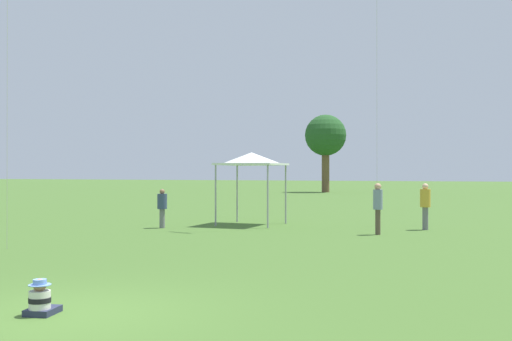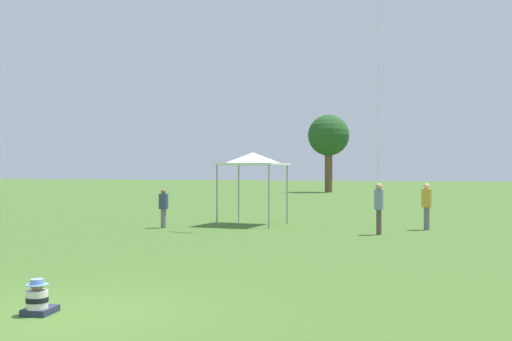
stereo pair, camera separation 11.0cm
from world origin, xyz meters
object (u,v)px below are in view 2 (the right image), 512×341
(seated_toddler, at_px, (38,300))
(canopy_tent, at_px, (253,159))
(person_standing_1, at_px, (163,205))
(distant_tree_0, at_px, (329,136))
(person_standing_0, at_px, (379,204))
(person_standing_2, at_px, (427,202))

(seated_toddler, distance_m, canopy_tent, 16.40)
(person_standing_1, bearing_deg, seated_toddler, -143.71)
(person_standing_1, height_order, distant_tree_0, distant_tree_0)
(person_standing_0, height_order, person_standing_2, person_standing_0)
(person_standing_0, distance_m, person_standing_2, 2.82)
(distant_tree_0, bearing_deg, seated_toddler, -78.86)
(canopy_tent, height_order, distant_tree_0, distant_tree_0)
(seated_toddler, height_order, person_standing_2, person_standing_2)
(person_standing_1, height_order, person_standing_2, person_standing_2)
(person_standing_1, relative_size, distant_tree_0, 0.18)
(canopy_tent, bearing_deg, person_standing_2, 3.91)
(person_standing_1, xyz_separation_m, canopy_tent, (2.75, 2.64, 1.85))
(person_standing_0, relative_size, person_standing_2, 1.02)
(person_standing_0, distance_m, canopy_tent, 6.23)
(seated_toddler, distance_m, person_standing_0, 14.19)
(person_standing_0, bearing_deg, seated_toddler, 88.50)
(seated_toddler, bearing_deg, distant_tree_0, 88.63)
(canopy_tent, bearing_deg, person_standing_1, -136.21)
(person_standing_2, height_order, canopy_tent, canopy_tent)
(seated_toddler, relative_size, person_standing_0, 0.32)
(distant_tree_0, bearing_deg, person_standing_2, -69.62)
(seated_toddler, distance_m, person_standing_1, 14.51)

